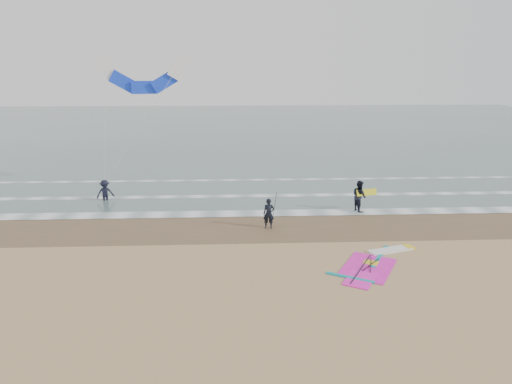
{
  "coord_description": "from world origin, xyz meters",
  "views": [
    {
      "loc": [
        -1.68,
        -17.26,
        8.27
      ],
      "look_at": [
        -0.66,
        5.0,
        2.2
      ],
      "focal_mm": 32.0,
      "sensor_mm": 36.0,
      "label": 1
    }
  ],
  "objects_px": {
    "surf_kite": "(143,77)",
    "person_wading": "(105,188)",
    "person_walking": "(359,196)",
    "windsurf_rig": "(375,263)",
    "person_standing": "(269,214)"
  },
  "relations": [
    {
      "from": "person_standing",
      "to": "person_wading",
      "type": "height_order",
      "value": "person_wading"
    },
    {
      "from": "person_standing",
      "to": "person_walking",
      "type": "relative_size",
      "value": 0.87
    },
    {
      "from": "windsurf_rig",
      "to": "person_wading",
      "type": "xyz_separation_m",
      "value": [
        -14.47,
        10.4,
        0.83
      ]
    },
    {
      "from": "person_walking",
      "to": "person_wading",
      "type": "xyz_separation_m",
      "value": [
        -15.7,
        2.91,
        -0.08
      ]
    },
    {
      "from": "surf_kite",
      "to": "windsurf_rig",
      "type": "bearing_deg",
      "value": -47.18
    },
    {
      "from": "person_walking",
      "to": "person_wading",
      "type": "distance_m",
      "value": 15.97
    },
    {
      "from": "person_standing",
      "to": "surf_kite",
      "type": "xyz_separation_m",
      "value": [
        -7.74,
        8.3,
        6.88
      ]
    },
    {
      "from": "windsurf_rig",
      "to": "person_standing",
      "type": "distance_m",
      "value": 6.49
    },
    {
      "from": "windsurf_rig",
      "to": "person_standing",
      "type": "height_order",
      "value": "person_standing"
    },
    {
      "from": "surf_kite",
      "to": "person_wading",
      "type": "bearing_deg",
      "value": -132.0
    },
    {
      "from": "windsurf_rig",
      "to": "person_walking",
      "type": "height_order",
      "value": "person_walking"
    },
    {
      "from": "surf_kite",
      "to": "person_walking",
      "type": "bearing_deg",
      "value": -22.66
    },
    {
      "from": "windsurf_rig",
      "to": "surf_kite",
      "type": "xyz_separation_m",
      "value": [
        -12.09,
        13.05,
        7.67
      ]
    },
    {
      "from": "person_standing",
      "to": "person_walking",
      "type": "bearing_deg",
      "value": 33.28
    },
    {
      "from": "windsurf_rig",
      "to": "person_wading",
      "type": "bearing_deg",
      "value": 144.29
    }
  ]
}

